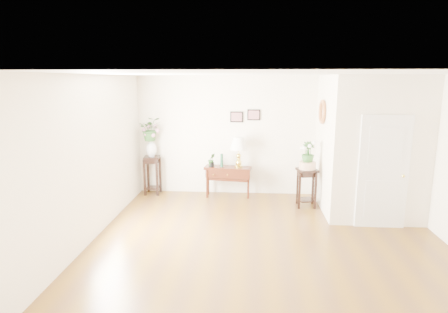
# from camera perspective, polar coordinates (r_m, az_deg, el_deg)

# --- Properties ---
(floor) EXTENTS (6.00, 5.50, 0.02)m
(floor) POSITION_cam_1_polar(r_m,az_deg,el_deg) (6.61, 6.68, -12.64)
(floor) COLOR brown
(floor) RESTS_ON ground
(ceiling) EXTENTS (6.00, 5.50, 0.02)m
(ceiling) POSITION_cam_1_polar(r_m,az_deg,el_deg) (6.03, 7.33, 12.40)
(ceiling) COLOR white
(ceiling) RESTS_ON ground
(wall_back) EXTENTS (6.00, 0.02, 2.80)m
(wall_back) POSITION_cam_1_polar(r_m,az_deg,el_deg) (8.87, 6.13, 3.11)
(wall_back) COLOR #EEE2CA
(wall_back) RESTS_ON ground
(wall_front) EXTENTS (6.00, 0.02, 2.80)m
(wall_front) POSITION_cam_1_polar(r_m,az_deg,el_deg) (3.54, 9.19, -10.34)
(wall_front) COLOR #EEE2CA
(wall_front) RESTS_ON ground
(wall_left) EXTENTS (0.02, 5.50, 2.80)m
(wall_left) POSITION_cam_1_polar(r_m,az_deg,el_deg) (6.72, -19.50, -0.29)
(wall_left) COLOR #EEE2CA
(wall_left) RESTS_ON ground
(partition) EXTENTS (1.80, 1.95, 2.80)m
(partition) POSITION_cam_1_polar(r_m,az_deg,el_deg) (8.27, 21.07, 1.76)
(partition) COLOR #EEE2CA
(partition) RESTS_ON floor
(door) EXTENTS (0.90, 0.05, 2.10)m
(door) POSITION_cam_1_polar(r_m,az_deg,el_deg) (7.40, 23.08, -2.26)
(door) COLOR silver
(door) RESTS_ON floor
(art_print_left) EXTENTS (0.30, 0.02, 0.25)m
(art_print_left) POSITION_cam_1_polar(r_m,az_deg,el_deg) (8.80, 1.94, 6.05)
(art_print_left) COLOR black
(art_print_left) RESTS_ON wall_back
(art_print_right) EXTENTS (0.30, 0.02, 0.25)m
(art_print_right) POSITION_cam_1_polar(r_m,az_deg,el_deg) (8.79, 4.56, 6.34)
(art_print_right) COLOR black
(art_print_right) RESTS_ON wall_back
(wall_ornament) EXTENTS (0.07, 0.51, 0.51)m
(wall_ornament) POSITION_cam_1_polar(r_m,az_deg,el_deg) (8.08, 14.73, 6.60)
(wall_ornament) COLOR #A6683A
(wall_ornament) RESTS_ON partition
(console_table) EXTENTS (1.11, 0.49, 0.72)m
(console_table) POSITION_cam_1_polar(r_m,az_deg,el_deg) (8.78, 0.60, -3.86)
(console_table) COLOR black
(console_table) RESTS_ON floor
(table_lamp) EXTENTS (0.48, 0.48, 0.71)m
(table_lamp) POSITION_cam_1_polar(r_m,az_deg,el_deg) (8.61, 2.25, 0.66)
(table_lamp) COLOR #DDC447
(table_lamp) RESTS_ON console_table
(green_vase) EXTENTS (0.07, 0.07, 0.31)m
(green_vase) POSITION_cam_1_polar(r_m,az_deg,el_deg) (8.67, -0.36, -0.47)
(green_vase) COLOR #18442D
(green_vase) RESTS_ON console_table
(potted_plant) EXTENTS (0.20, 0.19, 0.30)m
(potted_plant) POSITION_cam_1_polar(r_m,az_deg,el_deg) (8.69, -1.92, -0.58)
(potted_plant) COLOR #275220
(potted_plant) RESTS_ON console_table
(plant_stand_a) EXTENTS (0.40, 0.40, 0.92)m
(plant_stand_a) POSITION_cam_1_polar(r_m,az_deg,el_deg) (9.13, -10.84, -2.82)
(plant_stand_a) COLOR black
(plant_stand_a) RESTS_ON floor
(porcelain_vase) EXTENTS (0.30, 0.30, 0.42)m
(porcelain_vase) POSITION_cam_1_polar(r_m,az_deg,el_deg) (8.98, -11.01, 1.42)
(porcelain_vase) COLOR white
(porcelain_vase) RESTS_ON plant_stand_a
(lily_arrangement) EXTENTS (0.61, 0.56, 0.56)m
(lily_arrangement) POSITION_cam_1_polar(r_m,az_deg,el_deg) (8.91, -11.13, 4.31)
(lily_arrangement) COLOR #275220
(lily_arrangement) RESTS_ON porcelain_vase
(plant_stand_b) EXTENTS (0.48, 0.48, 0.84)m
(plant_stand_b) POSITION_cam_1_polar(r_m,az_deg,el_deg) (8.29, 12.43, -4.66)
(plant_stand_b) COLOR black
(plant_stand_b) RESTS_ON floor
(ceramic_bowl) EXTENTS (0.44, 0.44, 0.16)m
(ceramic_bowl) POSITION_cam_1_polar(r_m,az_deg,el_deg) (8.17, 12.59, -1.31)
(ceramic_bowl) COLOR beige
(ceramic_bowl) RESTS_ON plant_stand_b
(narcissus) EXTENTS (0.26, 0.26, 0.47)m
(narcissus) POSITION_cam_1_polar(r_m,az_deg,el_deg) (8.11, 12.67, 0.58)
(narcissus) COLOR #275220
(narcissus) RESTS_ON ceramic_bowl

